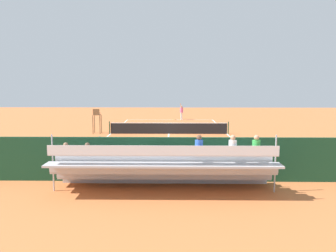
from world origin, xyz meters
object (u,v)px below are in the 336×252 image
tennis_racket (173,120)px  line_judge (97,156)px  tennis_ball_far (169,122)px  equipment_bag (190,174)px  tennis_ball_near (169,120)px  tennis_net (169,128)px  bleacher_stand (164,168)px  courtside_bench (228,165)px  tennis_player (182,111)px  umpire_chair (97,118)px

tennis_racket → line_judge: line_judge is taller
tennis_ball_far → line_judge: bearing=81.7°
equipment_bag → tennis_ball_far: bearing=-86.8°
tennis_ball_near → line_judge: (3.09, 23.69, 0.98)m
tennis_net → tennis_ball_near: tennis_net is taller
tennis_net → line_judge: (3.19, 13.39, 0.51)m
equipment_bag → tennis_ball_far: 21.64m
bleacher_stand → tennis_ball_far: 23.61m
tennis_net → equipment_bag: (-1.18, 13.40, -0.32)m
tennis_ball_near → tennis_ball_far: size_ratio=1.00×
courtside_bench → tennis_player: 24.30m
equipment_bag → tennis_ball_far: (1.23, -21.61, -0.15)m
equipment_bag → tennis_ball_near: bearing=-86.9°
courtside_bench → tennis_racket: bearing=-84.0°
equipment_bag → tennis_player: bearing=-90.4°
equipment_bag → line_judge: size_ratio=0.47×
bleacher_stand → equipment_bag: bleacher_stand is taller
tennis_net → courtside_bench: 13.60m
tennis_racket → tennis_net: bearing=87.9°
bleacher_stand → tennis_racket: bleacher_stand is taller
line_judge → tennis_racket: bearing=-98.4°
tennis_net → umpire_chair: bearing=-1.0°
tennis_net → line_judge: line_judge is taller
line_judge → tennis_ball_far: bearing=-98.3°
equipment_bag → tennis_racket: bearing=-88.2°
tennis_racket → tennis_player: bearing=-174.2°
tennis_net → tennis_racket: 10.90m
courtside_bench → tennis_ball_near: bearing=-82.6°
equipment_bag → tennis_ball_near: 23.74m
tennis_ball_near → bleacher_stand: bearing=90.2°
umpire_chair → tennis_player: umpire_chair is taller
line_judge → equipment_bag: bearing=179.8°
tennis_net → bleacher_stand: (-0.01, 15.38, 0.45)m
tennis_net → tennis_racket: tennis_net is taller
equipment_bag → tennis_net: bearing=-85.0°
tennis_player → umpire_chair: bearing=55.2°
tennis_net → tennis_player: 11.07m
equipment_bag → tennis_player: tennis_player is taller
tennis_ball_far → umpire_chair: bearing=52.8°
tennis_net → tennis_ball_near: size_ratio=156.06×
tennis_player → courtside_bench: bearing=93.8°
tennis_player → tennis_racket: bearing=5.8°
tennis_racket → tennis_ball_near: tennis_ball_near is taller
bleacher_stand → tennis_net: bearing=-90.0°
tennis_net → bleacher_stand: 15.39m
umpire_chair → courtside_bench: 16.23m
bleacher_stand → tennis_ball_far: bleacher_stand is taller
equipment_bag → tennis_ball_near: equipment_bag is taller
tennis_player → tennis_ball_far: 3.25m
tennis_net → courtside_bench: tennis_net is taller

